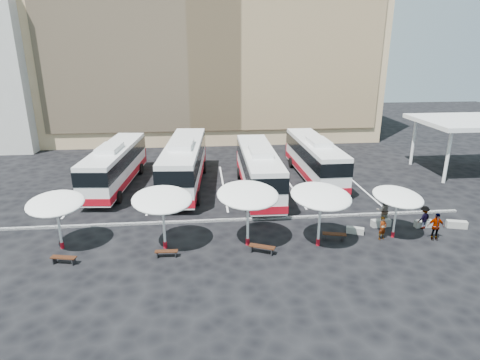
{
  "coord_description": "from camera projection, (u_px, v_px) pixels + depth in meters",
  "views": [
    {
      "loc": [
        -1.8,
        -25.52,
        11.79
      ],
      "look_at": [
        1.0,
        3.0,
        2.2
      ],
      "focal_mm": 30.0,
      "sensor_mm": 36.0,
      "label": 1
    }
  ],
  "objects": [
    {
      "name": "sunshade_4",
      "position": [
        398.0,
        197.0,
        25.16
      ],
      "size": [
        4.14,
        4.17,
        3.29
      ],
      "rotation": [
        0.0,
        0.0,
        0.41
      ],
      "color": "white",
      "rests_on": "ground"
    },
    {
      "name": "bay_lines",
      "position": [
        223.0,
        186.0,
        35.54
      ],
      "size": [
        24.15,
        12.0,
        0.01
      ],
      "color": "white",
      "rests_on": "ground"
    },
    {
      "name": "bus_2",
      "position": [
        258.0,
        169.0,
        33.53
      ],
      "size": [
        3.13,
        12.72,
        4.02
      ],
      "rotation": [
        0.0,
        0.0,
        -0.02
      ],
      "color": "white",
      "rests_on": "ground"
    },
    {
      "name": "curb_divider",
      "position": [
        229.0,
        220.0,
        28.44
      ],
      "size": [
        34.0,
        0.25,
        0.15
      ],
      "primitive_type": "cube",
      "color": "black",
      "rests_on": "ground"
    },
    {
      "name": "sunshade_3",
      "position": [
        321.0,
        196.0,
        23.94
      ],
      "size": [
        4.63,
        4.66,
        3.84
      ],
      "rotation": [
        0.0,
        0.0,
        0.31
      ],
      "color": "white",
      "rests_on": "ground"
    },
    {
      "name": "passenger_1",
      "position": [
        383.0,
        210.0,
        27.79
      ],
      "size": [
        1.0,
        0.82,
        1.93
      ],
      "primitive_type": "imported",
      "rotation": [
        0.0,
        0.0,
        3.05
      ],
      "color": "black",
      "rests_on": "ground"
    },
    {
      "name": "bus_0",
      "position": [
        115.0,
        164.0,
        34.9
      ],
      "size": [
        3.72,
        12.57,
        3.93
      ],
      "rotation": [
        0.0,
        0.0,
        -0.09
      ],
      "color": "white",
      "rests_on": "ground"
    },
    {
      "name": "sunshade_2",
      "position": [
        248.0,
        195.0,
        23.99
      ],
      "size": [
        4.43,
        4.47,
        3.91
      ],
      "rotation": [
        0.0,
        0.0,
        0.21
      ],
      "color": "white",
      "rests_on": "ground"
    },
    {
      "name": "ground",
      "position": [
        230.0,
        224.0,
        27.99
      ],
      "size": [
        120.0,
        120.0,
        0.0
      ],
      "primitive_type": "plane",
      "color": "black",
      "rests_on": "ground"
    },
    {
      "name": "conc_bench_0",
      "position": [
        355.0,
        230.0,
        26.51
      ],
      "size": [
        1.19,
        0.79,
        0.43
      ],
      "primitive_type": "cube",
      "rotation": [
        0.0,
        0.0,
        -0.4
      ],
      "color": "gray",
      "rests_on": "ground"
    },
    {
      "name": "passenger_3",
      "position": [
        424.0,
        218.0,
        27.03
      ],
      "size": [
        1.2,
        0.98,
        1.61
      ],
      "primitive_type": "imported",
      "rotation": [
        0.0,
        0.0,
        3.57
      ],
      "color": "black",
      "rests_on": "ground"
    },
    {
      "name": "wood_bench_1",
      "position": [
        166.0,
        252.0,
        23.48
      ],
      "size": [
        1.35,
        0.41,
        0.41
      ],
      "rotation": [
        0.0,
        0.0,
        -0.04
      ],
      "color": "black",
      "rests_on": "ground"
    },
    {
      "name": "passenger_0",
      "position": [
        383.0,
        228.0,
        25.54
      ],
      "size": [
        0.67,
        0.57,
        1.56
      ],
      "primitive_type": "imported",
      "rotation": [
        0.0,
        0.0,
        0.4
      ],
      "color": "black",
      "rests_on": "ground"
    },
    {
      "name": "conc_bench_1",
      "position": [
        381.0,
        223.0,
        27.53
      ],
      "size": [
        1.35,
        0.54,
        0.5
      ],
      "primitive_type": "cube",
      "rotation": [
        0.0,
        0.0,
        0.07
      ],
      "color": "gray",
      "rests_on": "ground"
    },
    {
      "name": "sandstone_building",
      "position": [
        212.0,
        40.0,
        54.06
      ],
      "size": [
        42.0,
        18.25,
        29.6
      ],
      "color": "tan",
      "rests_on": "ground"
    },
    {
      "name": "conc_bench_3",
      "position": [
        457.0,
        224.0,
        27.33
      ],
      "size": [
        1.38,
        0.78,
        0.49
      ],
      "primitive_type": "cube",
      "rotation": [
        0.0,
        0.0,
        -0.28
      ],
      "color": "gray",
      "rests_on": "ground"
    },
    {
      "name": "sunshade_0",
      "position": [
        56.0,
        204.0,
        23.67
      ],
      "size": [
        3.7,
        3.74,
        3.48
      ],
      "rotation": [
        0.0,
        0.0,
        0.12
      ],
      "color": "white",
      "rests_on": "ground"
    },
    {
      "name": "passenger_2",
      "position": [
        436.0,
        227.0,
        25.45
      ],
      "size": [
        1.11,
        0.58,
        1.8
      ],
      "primitive_type": "imported",
      "rotation": [
        0.0,
        0.0,
        -0.14
      ],
      "color": "black",
      "rests_on": "ground"
    },
    {
      "name": "bus_1",
      "position": [
        184.0,
        162.0,
        34.85
      ],
      "size": [
        3.89,
        13.75,
        4.31
      ],
      "rotation": [
        0.0,
        0.0,
        -0.07
      ],
      "color": "white",
      "rests_on": "ground"
    },
    {
      "name": "sunshade_1",
      "position": [
        162.0,
        200.0,
        23.64
      ],
      "size": [
        4.47,
        4.5,
        3.75
      ],
      "rotation": [
        0.0,
        0.0,
        0.29
      ],
      "color": "white",
      "rests_on": "ground"
    },
    {
      "name": "wood_bench_2",
      "position": [
        262.0,
        248.0,
        23.89
      ],
      "size": [
        1.6,
        1.01,
        0.48
      ],
      "rotation": [
        0.0,
        0.0,
        -0.41
      ],
      "color": "black",
      "rests_on": "ground"
    },
    {
      "name": "wood_bench_3",
      "position": [
        334.0,
        235.0,
        25.55
      ],
      "size": [
        1.53,
        0.75,
        0.45
      ],
      "rotation": [
        0.0,
        0.0,
        -0.25
      ],
      "color": "black",
      "rests_on": "ground"
    },
    {
      "name": "conc_bench_2",
      "position": [
        424.0,
        224.0,
        27.45
      ],
      "size": [
        1.26,
        0.46,
        0.47
      ],
      "primitive_type": "cube",
      "rotation": [
        0.0,
        0.0,
        0.04
      ],
      "color": "gray",
      "rests_on": "ground"
    },
    {
      "name": "wood_bench_0",
      "position": [
        64.0,
        258.0,
        22.74
      ],
      "size": [
        1.49,
        0.67,
        0.44
      ],
      "rotation": [
        0.0,
        0.0,
        -0.21
      ],
      "color": "black",
      "rests_on": "ground"
    },
    {
      "name": "bus_3",
      "position": [
        314.0,
        157.0,
        37.05
      ],
      "size": [
        2.99,
        12.46,
        3.95
      ],
      "rotation": [
        0.0,
        0.0,
        0.01
      ],
      "color": "white",
      "rests_on": "ground"
    },
    {
      "name": "service_canopy",
      "position": [
        473.0,
        123.0,
        38.11
      ],
      "size": [
        10.0,
        8.0,
        5.2
      ],
      "color": "white",
      "rests_on": "ground"
    }
  ]
}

